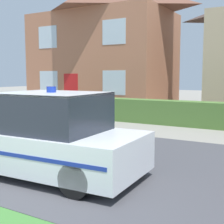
{
  "coord_description": "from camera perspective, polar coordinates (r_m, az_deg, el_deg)",
  "views": [
    {
      "loc": [
        3.74,
        -1.96,
        2.0
      ],
      "look_at": [
        -0.33,
        4.99,
        1.05
      ],
      "focal_mm": 50.0,
      "sensor_mm": 36.0,
      "label": 1
    }
  ],
  "objects": [
    {
      "name": "police_car",
      "position": [
        6.38,
        -11.35,
        -4.45
      ],
      "size": [
        3.94,
        1.96,
        1.77
      ],
      "rotation": [
        0.0,
        0.0,
        3.19
      ],
      "color": "black",
      "rests_on": "road_strip"
    },
    {
      "name": "road_strip",
      "position": [
        7.48,
        -0.89,
        -8.75
      ],
      "size": [
        28.0,
        6.18,
        0.01
      ],
      "primitive_type": "cube",
      "color": "#424247",
      "rests_on": "ground"
    },
    {
      "name": "garden_hedge",
      "position": [
        12.86,
        11.01,
        -0.13
      ],
      "size": [
        14.6,
        0.76,
        0.99
      ],
      "primitive_type": "cube",
      "color": "#4C7233",
      "rests_on": "ground"
    },
    {
      "name": "house_left",
      "position": [
        20.21,
        -1.58,
        12.67
      ],
      "size": [
        8.72,
        5.52,
        8.03
      ],
      "color": "#A86B4C",
      "rests_on": "ground"
    }
  ]
}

